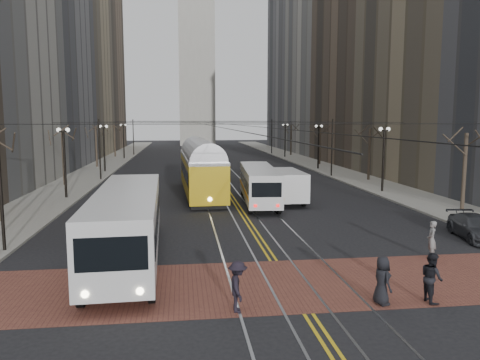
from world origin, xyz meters
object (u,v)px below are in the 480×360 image
object	(u,v)px
pedestrian_d	(238,286)
transit_bus	(128,226)
streetcar	(201,173)
rear_bus	(259,186)
clock_tower	(196,3)
pedestrian_a	(382,280)
sedan_grey	(257,173)
pedestrian_b	(432,240)
pedestrian_c	(432,277)
sedan_parked	(475,227)
sedan_silver	(253,169)
cargo_van	(287,187)

from	to	relation	value
pedestrian_d	transit_bus	bearing A→B (deg)	34.90
streetcar	rear_bus	world-z (taller)	streetcar
clock_tower	pedestrian_a	world-z (taller)	clock_tower
pedestrian_d	sedan_grey	bearing A→B (deg)	-9.28
clock_tower	pedestrian_b	size ratio (longest dim) A/B	36.80
rear_bus	pedestrian_d	bearing A→B (deg)	-97.35
rear_bus	pedestrian_c	size ratio (longest dim) A/B	5.99
pedestrian_d	pedestrian_b	bearing A→B (deg)	-61.89
clock_tower	pedestrian_d	distance (m)	114.05
clock_tower	streetcar	size ratio (longest dim) A/B	4.19
sedan_grey	pedestrian_d	distance (m)	35.28
streetcar	pedestrian_d	size ratio (longest dim) A/B	8.91
sedan_parked	pedestrian_c	bearing A→B (deg)	-121.47
sedan_silver	pedestrian_d	size ratio (longest dim) A/B	2.95
clock_tower	pedestrian_b	world-z (taller)	clock_tower
streetcar	sedan_parked	world-z (taller)	streetcar
streetcar	cargo_van	world-z (taller)	streetcar
transit_bus	cargo_van	xyz separation A→B (m)	(10.70, 13.99, -0.37)
pedestrian_b	pedestrian_d	world-z (taller)	pedestrian_b
transit_bus	pedestrian_a	distance (m)	11.54
transit_bus	pedestrian_b	distance (m)	14.25
sedan_parked	pedestrian_d	world-z (taller)	pedestrian_d
streetcar	sedan_silver	size ratio (longest dim) A/B	3.03
transit_bus	sedan_grey	bearing A→B (deg)	67.30
clock_tower	sedan_silver	world-z (taller)	clock_tower
cargo_van	sedan_grey	world-z (taller)	cargo_van
rear_bus	sedan_parked	bearing A→B (deg)	-46.90
streetcar	rear_bus	distance (m)	6.63
transit_bus	streetcar	xyz separation A→B (m)	(4.20, 19.05, 0.22)
cargo_van	pedestrian_d	world-z (taller)	cargo_van
pedestrian_c	pedestrian_d	bearing A→B (deg)	88.53
pedestrian_a	pedestrian_b	bearing A→B (deg)	-52.51
rear_bus	pedestrian_b	size ratio (longest dim) A/B	6.02
sedan_parked	pedestrian_b	bearing A→B (deg)	-134.12
sedan_silver	pedestrian_d	world-z (taller)	pedestrian_d
sedan_grey	sedan_silver	world-z (taller)	sedan_silver
rear_bus	cargo_van	bearing A→B (deg)	3.21
clock_tower	sedan_silver	size ratio (longest dim) A/B	12.69
pedestrian_d	sedan_parked	bearing A→B (deg)	-58.87
streetcar	transit_bus	bearing A→B (deg)	-104.51
sedan_grey	sedan_parked	size ratio (longest dim) A/B	0.99
streetcar	pedestrian_c	xyz separation A→B (m)	(7.16, -25.55, -0.94)
rear_bus	pedestrian_b	world-z (taller)	rear_bus
transit_bus	pedestrian_a	bearing A→B (deg)	-36.31
transit_bus	streetcar	size ratio (longest dim) A/B	0.83
sedan_silver	pedestrian_a	xyz separation A→B (m)	(-1.20, -37.74, 0.02)
rear_bus	sedan_silver	size ratio (longest dim) A/B	2.08
sedan_parked	pedestrian_d	bearing A→B (deg)	-140.30
cargo_van	pedestrian_a	xyz separation A→B (m)	(-1.20, -20.49, -0.39)
streetcar	pedestrian_a	xyz separation A→B (m)	(5.30, -25.55, -0.97)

